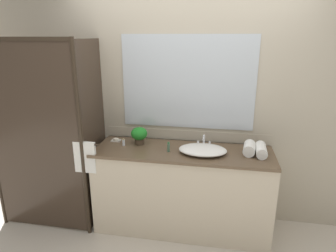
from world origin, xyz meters
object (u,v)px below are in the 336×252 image
object	(u,v)px
soap_dish	(116,140)
sink_basin	(203,150)
amenity_bottle_shampoo	(168,147)
rolled_towel_middle	(249,148)
amenity_bottle_body_wash	(124,142)
rolled_towel_near_edge	(261,150)
potted_plant	(139,135)
faucet	(204,143)

from	to	relation	value
soap_dish	sink_basin	bearing A→B (deg)	-10.37
sink_basin	amenity_bottle_shampoo	bearing A→B (deg)	-176.10
soap_dish	rolled_towel_middle	distance (m)	1.41
amenity_bottle_body_wash	rolled_towel_middle	world-z (taller)	rolled_towel_middle
soap_dish	rolled_towel_near_edge	size ratio (longest dim) A/B	0.39
soap_dish	rolled_towel_near_edge	bearing A→B (deg)	-4.72
potted_plant	rolled_towel_middle	xyz separation A→B (m)	(1.13, -0.07, -0.05)
amenity_bottle_body_wash	amenity_bottle_shampoo	bearing A→B (deg)	-9.18
sink_basin	rolled_towel_middle	world-z (taller)	rolled_towel_middle
sink_basin	soap_dish	xyz separation A→B (m)	(-0.96, 0.18, -0.02)
faucet	amenity_bottle_shampoo	world-z (taller)	faucet
potted_plant	soap_dish	xyz separation A→B (m)	(-0.28, 0.04, -0.09)
faucet	amenity_bottle_shampoo	bearing A→B (deg)	-150.80
rolled_towel_near_edge	soap_dish	bearing A→B (deg)	175.28
potted_plant	rolled_towel_near_edge	xyz separation A→B (m)	(1.24, -0.09, -0.05)
amenity_bottle_body_wash	rolled_towel_near_edge	size ratio (longest dim) A/B	0.30
soap_dish	amenity_bottle_body_wash	size ratio (longest dim) A/B	1.32
potted_plant	amenity_bottle_body_wash	distance (m)	0.18
potted_plant	amenity_bottle_body_wash	bearing A→B (deg)	-152.08
faucet	potted_plant	size ratio (longest dim) A/B	0.92
rolled_towel_middle	potted_plant	bearing A→B (deg)	176.39
rolled_towel_near_edge	amenity_bottle_shampoo	bearing A→B (deg)	-175.32
amenity_bottle_body_wash	sink_basin	bearing A→B (deg)	-3.90
amenity_bottle_body_wash	potted_plant	bearing A→B (deg)	27.92
faucet	rolled_towel_near_edge	world-z (taller)	faucet
rolled_towel_middle	sink_basin	bearing A→B (deg)	-171.83
potted_plant	rolled_towel_near_edge	distance (m)	1.24
potted_plant	soap_dish	size ratio (longest dim) A/B	1.84
sink_basin	amenity_bottle_body_wash	xyz separation A→B (m)	(-0.83, 0.06, 0.00)
sink_basin	soap_dish	bearing A→B (deg)	169.63
sink_basin	amenity_bottle_shampoo	size ratio (longest dim) A/B	4.66
rolled_towel_middle	amenity_bottle_body_wash	bearing A→B (deg)	-179.66
sink_basin	rolled_towel_near_edge	xyz separation A→B (m)	(0.56, 0.05, 0.02)
soap_dish	rolled_towel_middle	bearing A→B (deg)	-4.52
rolled_towel_near_edge	rolled_towel_middle	size ratio (longest dim) A/B	1.21
soap_dish	amenity_bottle_shampoo	size ratio (longest dim) A/B	0.99
faucet	sink_basin	bearing A→B (deg)	-90.00
faucet	amenity_bottle_body_wash	distance (m)	0.84
sink_basin	rolled_towel_middle	xyz separation A→B (m)	(0.45, 0.06, 0.02)
amenity_bottle_shampoo	potted_plant	bearing A→B (deg)	155.29
rolled_towel_near_edge	sink_basin	bearing A→B (deg)	-174.85
sink_basin	potted_plant	xyz separation A→B (m)	(-0.68, 0.14, 0.07)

